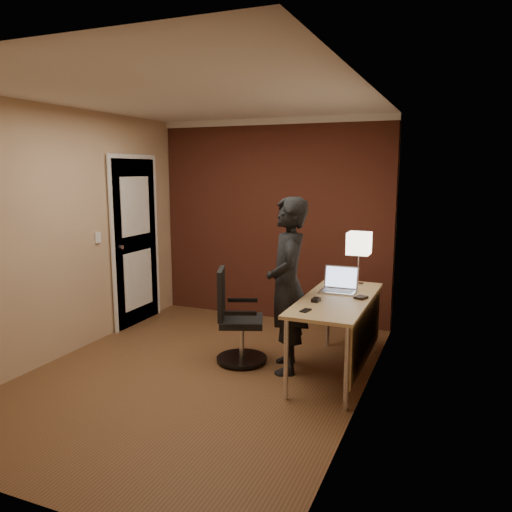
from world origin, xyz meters
name	(u,v)px	position (x,y,z in m)	size (l,w,h in m)	color
room	(240,213)	(-0.27, 1.54, 1.37)	(4.00, 4.00, 4.00)	brown
desk	(344,312)	(1.25, 0.48, 0.60)	(0.60, 1.50, 0.73)	tan
desk_lamp	(359,244)	(1.25, 1.08, 1.15)	(0.22, 0.22, 0.54)	silver
laptop	(340,284)	(1.14, 0.74, 0.79)	(0.33, 0.26, 0.23)	silver
mouse	(316,300)	(1.04, 0.27, 0.75)	(0.06, 0.10, 0.03)	black
phone	(306,310)	(1.04, -0.05, 0.73)	(0.06, 0.12, 0.01)	black
wallet	(361,297)	(1.39, 0.53, 0.74)	(0.09, 0.11, 0.02)	black
office_chair	(236,322)	(0.21, 0.38, 0.41)	(0.54, 0.58, 0.92)	black
person	(288,285)	(0.73, 0.40, 0.82)	(0.60, 0.39, 1.64)	black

